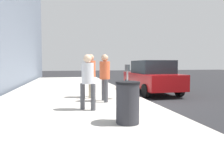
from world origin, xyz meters
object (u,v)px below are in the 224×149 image
at_px(parking_meter, 127,74).
at_px(pedestrian_at_meter, 105,74).
at_px(parking_officer, 91,72).
at_px(parked_sedan_near, 151,77).
at_px(pedestrian_bystander, 88,78).
at_px(trash_bin, 128,102).

bearing_deg(parking_meter, pedestrian_at_meter, 107.82).
height_order(parking_meter, parking_officer, parking_officer).
relative_size(pedestrian_at_meter, parked_sedan_near, 0.41).
height_order(parking_meter, parked_sedan_near, parked_sedan_near).
xyz_separation_m(pedestrian_at_meter, parked_sedan_near, (2.51, -3.06, -0.32)).
distance_m(pedestrian_bystander, parking_officer, 2.27).
height_order(parking_officer, trash_bin, parking_officer).
height_order(parked_sedan_near, trash_bin, parked_sedan_near).
distance_m(pedestrian_bystander, parked_sedan_near, 5.37).
bearing_deg(parking_officer, trash_bin, -71.25).
height_order(pedestrian_at_meter, pedestrian_bystander, pedestrian_at_meter).
relative_size(pedestrian_at_meter, parking_officer, 0.97).
bearing_deg(parked_sedan_near, pedestrian_bystander, 134.38).
bearing_deg(pedestrian_bystander, trash_bin, -117.57).
xyz_separation_m(pedestrian_bystander, trash_bin, (-1.59, -0.80, -0.50)).
height_order(pedestrian_bystander, trash_bin, pedestrian_bystander).
xyz_separation_m(parking_meter, parking_officer, (0.68, 1.42, 0.09)).
bearing_deg(parked_sedan_near, parking_meter, 136.86).
relative_size(parking_meter, parking_officer, 0.76).
bearing_deg(pedestrian_bystander, parking_officer, 26.62).
relative_size(parking_meter, parked_sedan_near, 0.32).
bearing_deg(pedestrian_bystander, parking_meter, -13.00).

